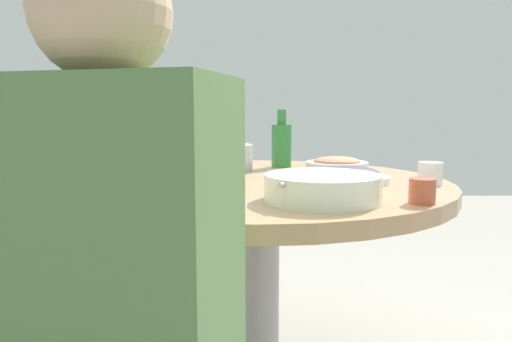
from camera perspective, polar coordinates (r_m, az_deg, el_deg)
The scene contains 10 objects.
round_dining_table at distance 1.50m, azimuth 0.20°, elevation -5.70°, with size 1.18×1.18×0.77m.
rice_bowl at distance 1.73m, azimuth -5.58°, elevation 1.75°, with size 0.31×0.31×0.10m.
soup_bowl at distance 1.13m, azimuth 8.04°, elevation -2.11°, with size 0.28×0.28×0.06m.
dish_greens at distance 1.17m, azimuth -12.91°, elevation -2.34°, with size 0.23×0.23×0.05m.
dish_shrimp at distance 1.78m, azimuth 9.71°, elevation 0.90°, with size 0.23×0.23×0.05m.
dish_eggplant at distance 1.45m, azimuth 11.06°, elevation -0.54°, with size 0.25×0.25×0.05m.
green_bottle at distance 1.81m, azimuth 3.10°, elevation 3.28°, with size 0.08×0.08×0.22m.
tea_cup_near at distance 1.16m, azimuth 19.42°, elevation -2.30°, with size 0.06×0.06×0.06m, color #BF563A.
tea_cup_far at distance 1.46m, azimuth 20.29°, elevation -0.30°, with size 0.07×0.07×0.07m, color white.
diner_left at distance 0.72m, azimuth -17.02°, elevation -10.51°, with size 0.41×0.39×0.76m.
Camera 1 is at (1.46, 0.01, 0.98)m, focal length 33.14 mm.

